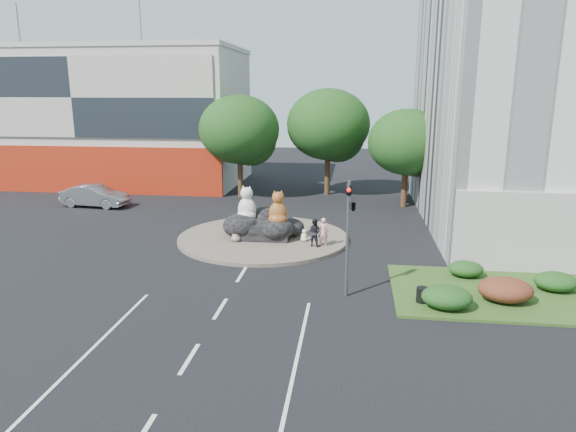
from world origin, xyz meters
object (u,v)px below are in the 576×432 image
cat_tabby (278,207)px  pedestrian_dark (314,232)px  pedestrian_pink (323,232)px  kitten_white (304,235)px  kitten_calico (236,232)px  parked_car (95,196)px  cat_white (247,203)px  litter_bin (422,295)px

cat_tabby → pedestrian_dark: 2.64m
pedestrian_pink → pedestrian_dark: size_ratio=1.02×
kitten_white → pedestrian_dark: size_ratio=0.46×
kitten_calico → kitten_white: size_ratio=1.42×
kitten_white → pedestrian_pink: size_ratio=0.45×
cat_tabby → kitten_white: 2.17m
kitten_white → parked_car: (-16.64, 7.75, 0.27)m
cat_white → parked_car: cat_white is taller
litter_bin → pedestrian_dark: bearing=125.5°
kitten_calico → pedestrian_pink: size_ratio=0.64×
cat_tabby → pedestrian_dark: size_ratio=1.28×
cat_tabby → parked_car: (-15.13, 7.61, -1.27)m
kitten_calico → pedestrian_pink: pedestrian_pink is taller
kitten_calico → kitten_white: kitten_calico is taller
cat_tabby → pedestrian_dark: cat_tabby is taller
cat_white → kitten_white: cat_white is taller
kitten_calico → pedestrian_dark: 4.51m
cat_white → parked_car: 15.05m
cat_tabby → kitten_calico: 2.79m
kitten_calico → pedestrian_dark: pedestrian_dark is taller
cat_tabby → litter_bin: cat_tabby is taller
pedestrian_dark → litter_bin: 8.58m
cat_tabby → pedestrian_pink: bearing=-32.5°
pedestrian_pink → cat_tabby: bearing=-23.8°
cat_white → cat_tabby: 1.99m
kitten_calico → kitten_white: bearing=34.2°
kitten_white → litter_bin: size_ratio=1.16×
pedestrian_dark → cat_white: bearing=0.3°
kitten_calico → litter_bin: 11.97m
parked_car → cat_tabby: bearing=-110.9°
cat_tabby → pedestrian_dark: (2.16, -1.02, -1.12)m
cat_white → litter_bin: cat_white is taller
pedestrian_pink → litter_bin: bearing=118.3°
kitten_calico → litter_bin: (9.47, -7.32, -0.28)m
cat_white → pedestrian_dark: size_ratio=1.36×
litter_bin → pedestrian_pink: bearing=122.6°
pedestrian_pink → parked_car: bearing=-30.0°
cat_tabby → kitten_white: size_ratio=2.77×
cat_white → pedestrian_pink: size_ratio=1.33×
cat_white → kitten_calico: size_ratio=2.07×
kitten_calico → litter_bin: kitten_calico is taller
parked_car → kitten_calico: bearing=-117.1°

